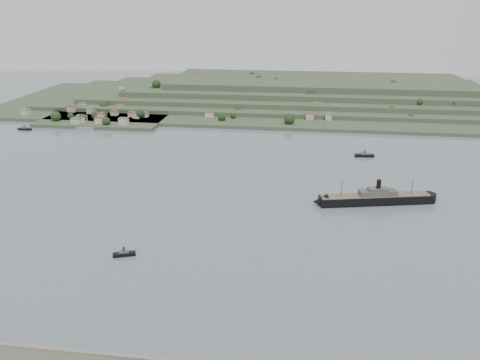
# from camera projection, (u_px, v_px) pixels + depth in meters

# --- Properties ---
(ground) EXTENTS (1400.00, 1400.00, 0.00)m
(ground) POSITION_uv_depth(u_px,v_px,m) (233.00, 214.00, 331.47)
(ground) COLOR slate
(ground) RESTS_ON ground
(far_peninsula) EXTENTS (760.00, 309.00, 30.00)m
(far_peninsula) POSITION_uv_depth(u_px,v_px,m) (291.00, 94.00, 687.16)
(far_peninsula) COLOR #3D5237
(far_peninsula) RESTS_ON ground
(steamship) EXTENTS (93.11, 30.69, 22.60)m
(steamship) POSITION_uv_depth(u_px,v_px,m) (372.00, 198.00, 346.46)
(steamship) COLOR black
(steamship) RESTS_ON ground
(tugboat) EXTENTS (13.59, 7.71, 5.93)m
(tugboat) POSITION_uv_depth(u_px,v_px,m) (124.00, 254.00, 276.40)
(tugboat) COLOR black
(tugboat) RESTS_ON ground
(ferry_west) EXTENTS (16.42, 5.51, 6.06)m
(ferry_west) POSITION_uv_depth(u_px,v_px,m) (25.00, 129.00, 544.16)
(ferry_west) COLOR black
(ferry_west) RESTS_ON ground
(ferry_east) EXTENTS (18.69, 6.70, 6.87)m
(ferry_east) POSITION_uv_depth(u_px,v_px,m) (364.00, 155.00, 451.27)
(ferry_east) COLOR black
(ferry_east) RESTS_ON ground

